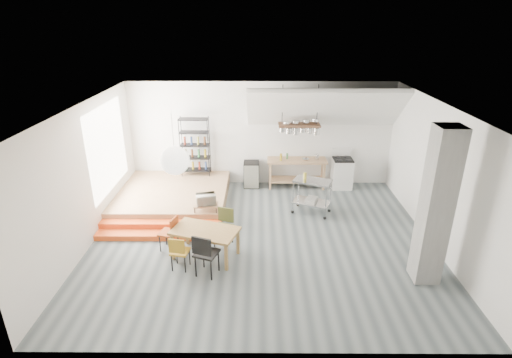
{
  "coord_description": "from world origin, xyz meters",
  "views": [
    {
      "loc": [
        -0.08,
        -8.32,
        4.99
      ],
      "look_at": [
        -0.14,
        0.8,
        1.23
      ],
      "focal_mm": 28.0,
      "sensor_mm": 36.0,
      "label": 1
    }
  ],
  "objects_px": {
    "stove": "(342,173)",
    "dining_table": "(205,233)",
    "mini_fridge": "(251,174)",
    "rolling_cart": "(312,192)"
  },
  "relations": [
    {
      "from": "rolling_cart",
      "to": "mini_fridge",
      "type": "relative_size",
      "value": 1.36
    },
    {
      "from": "mini_fridge",
      "to": "dining_table",
      "type": "bearing_deg",
      "value": -103.51
    },
    {
      "from": "stove",
      "to": "mini_fridge",
      "type": "bearing_deg",
      "value": 179.1
    },
    {
      "from": "stove",
      "to": "dining_table",
      "type": "distance_m",
      "value": 5.41
    },
    {
      "from": "stove",
      "to": "mini_fridge",
      "type": "distance_m",
      "value": 2.79
    },
    {
      "from": "dining_table",
      "to": "rolling_cart",
      "type": "xyz_separation_m",
      "value": [
        2.59,
        2.14,
        0.02
      ]
    },
    {
      "from": "dining_table",
      "to": "rolling_cart",
      "type": "height_order",
      "value": "rolling_cart"
    },
    {
      "from": "dining_table",
      "to": "mini_fridge",
      "type": "xyz_separation_m",
      "value": [
        0.95,
        3.95,
        -0.2
      ]
    },
    {
      "from": "rolling_cart",
      "to": "stove",
      "type": "bearing_deg",
      "value": 80.24
    },
    {
      "from": "stove",
      "to": "rolling_cart",
      "type": "xyz_separation_m",
      "value": [
        -1.15,
        -1.76,
        0.14
      ]
    }
  ]
}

